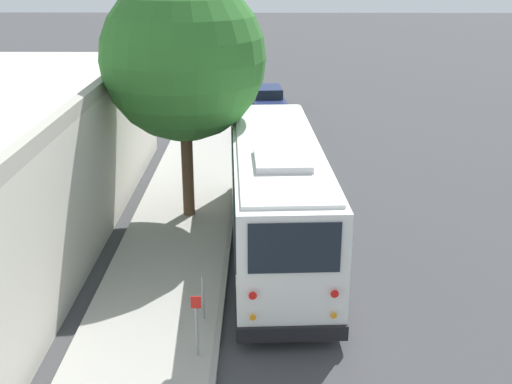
# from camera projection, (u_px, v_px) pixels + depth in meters

# --- Properties ---
(ground_plane) EXTENTS (160.00, 160.00, 0.00)m
(ground_plane) POSITION_uv_depth(u_px,v_px,m) (277.00, 239.00, 19.94)
(ground_plane) COLOR #3D3D3F
(sidewalk_slab) EXTENTS (80.00, 3.19, 0.15)m
(sidewalk_slab) POSITION_uv_depth(u_px,v_px,m) (176.00, 236.00, 19.95)
(sidewalk_slab) COLOR #A3A099
(sidewalk_slab) RESTS_ON ground
(curb_strip) EXTENTS (80.00, 0.14, 0.15)m
(curb_strip) POSITION_uv_depth(u_px,v_px,m) (230.00, 236.00, 19.93)
(curb_strip) COLOR gray
(curb_strip) RESTS_ON ground
(shuttle_bus) EXTENTS (10.53, 3.20, 3.53)m
(shuttle_bus) POSITION_uv_depth(u_px,v_px,m) (276.00, 192.00, 18.43)
(shuttle_bus) COLOR white
(shuttle_bus) RESTS_ON ground
(parked_sedan_black) EXTENTS (4.24, 1.85, 1.28)m
(parked_sedan_black) POSITION_uv_depth(u_px,v_px,m) (268.00, 126.00, 30.51)
(parked_sedan_black) COLOR black
(parked_sedan_black) RESTS_ON ground
(parked_sedan_navy) EXTENTS (4.73, 2.07, 1.33)m
(parked_sedan_navy) POSITION_uv_depth(u_px,v_px,m) (268.00, 99.00, 36.02)
(parked_sedan_navy) COLOR #19234C
(parked_sedan_navy) RESTS_ON ground
(street_tree) EXTENTS (5.10, 5.10, 8.48)m
(street_tree) POSITION_uv_depth(u_px,v_px,m) (183.00, 46.00, 19.65)
(street_tree) COLOR brown
(street_tree) RESTS_ON sidewalk_slab
(sign_post_near) EXTENTS (0.06, 0.22, 1.44)m
(sign_post_near) POSITION_uv_depth(u_px,v_px,m) (197.00, 325.00, 13.67)
(sign_post_near) COLOR gray
(sign_post_near) RESTS_ON sidewalk_slab
(sign_post_far) EXTENTS (0.06, 0.06, 1.14)m
(sign_post_far) POSITION_uv_depth(u_px,v_px,m) (203.00, 297.00, 15.12)
(sign_post_far) COLOR gray
(sign_post_far) RESTS_ON sidewalk_slab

